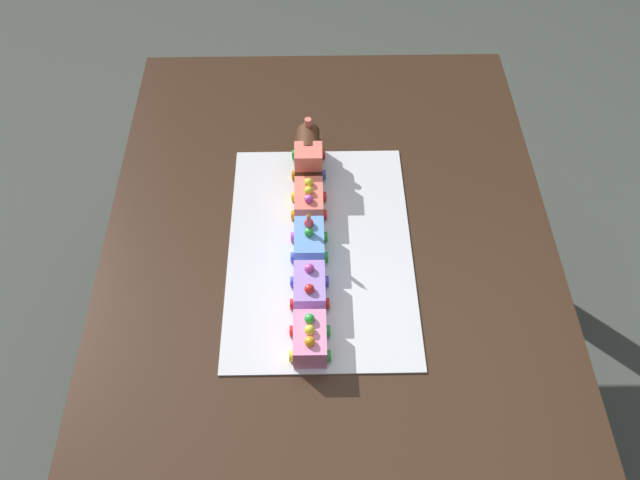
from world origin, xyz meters
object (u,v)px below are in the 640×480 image
(dining_table, at_px, (329,281))
(cake_car_flatbed_lavender, at_px, (310,288))
(cake_locomotive, at_px, (308,154))
(birthday_candle, at_px, (309,220))
(cake_car_gondola_coral, at_px, (309,200))
(cake_car_hopper_sky_blue, at_px, (309,242))
(cake_car_caboose_bubblegum, at_px, (310,338))

(dining_table, height_order, cake_car_flatbed_lavender, cake_car_flatbed_lavender)
(cake_locomotive, relative_size, birthday_candle, 2.91)
(cake_car_gondola_coral, height_order, birthday_candle, birthday_candle)
(cake_car_flatbed_lavender, xyz_separation_m, birthday_candle, (-0.13, 0.00, 0.07))
(birthday_candle, bearing_deg, cake_car_flatbed_lavender, -0.00)
(cake_locomotive, distance_m, cake_car_gondola_coral, 0.13)
(cake_car_hopper_sky_blue, relative_size, birthday_candle, 2.08)
(cake_car_caboose_bubblegum, relative_size, birthday_candle, 2.08)
(dining_table, distance_m, cake_car_gondola_coral, 0.19)
(birthday_candle, bearing_deg, cake_car_caboose_bubblegum, -0.00)
(cake_locomotive, xyz_separation_m, cake_car_hopper_sky_blue, (0.25, -0.00, -0.02))
(cake_car_hopper_sky_blue, height_order, birthday_candle, birthday_candle)
(dining_table, xyz_separation_m, cake_car_hopper_sky_blue, (-0.01, -0.04, 0.14))
(cake_car_flatbed_lavender, distance_m, birthday_candle, 0.14)
(cake_locomotive, distance_m, cake_car_flatbed_lavender, 0.37)
(cake_car_gondola_coral, bearing_deg, cake_car_hopper_sky_blue, 0.00)
(cake_locomotive, height_order, cake_car_caboose_bubblegum, cake_locomotive)
(dining_table, xyz_separation_m, cake_locomotive, (-0.25, -0.04, 0.16))
(cake_car_gondola_coral, bearing_deg, dining_table, 19.48)
(cake_car_gondola_coral, xyz_separation_m, cake_car_hopper_sky_blue, (0.12, 0.00, -0.00))
(cake_car_gondola_coral, distance_m, cake_car_hopper_sky_blue, 0.12)
(dining_table, bearing_deg, cake_locomotive, -170.09)
(cake_car_caboose_bubblegum, bearing_deg, cake_car_gondola_coral, 180.00)
(cake_car_gondola_coral, xyz_separation_m, cake_car_caboose_bubblegum, (0.35, 0.00, 0.00))
(dining_table, bearing_deg, birthday_candle, -108.84)
(birthday_candle, bearing_deg, cake_car_hopper_sky_blue, -0.00)
(cake_car_flatbed_lavender, bearing_deg, dining_table, 157.94)
(dining_table, distance_m, cake_car_caboose_bubblegum, 0.27)
(cake_locomotive, xyz_separation_m, birthday_candle, (0.24, 0.00, 0.05))
(cake_car_gondola_coral, bearing_deg, birthday_candle, 0.00)
(cake_locomotive, relative_size, cake_car_caboose_bubblegum, 1.40)
(cake_locomotive, xyz_separation_m, cake_car_caboose_bubblegum, (0.48, -0.00, -0.02))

